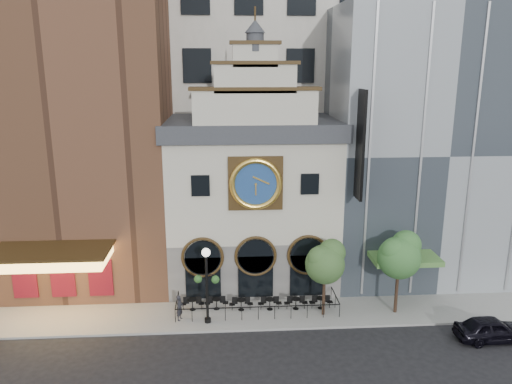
{
  "coord_description": "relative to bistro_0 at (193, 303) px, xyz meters",
  "views": [
    {
      "loc": [
        -2.01,
        -27.8,
        16.19
      ],
      "look_at": [
        0.16,
        6.0,
        7.42
      ],
      "focal_mm": 35.0,
      "sensor_mm": 36.0,
      "label": 1
    }
  ],
  "objects": [
    {
      "name": "bistro_4",
      "position": [
        6.92,
        -0.33,
        0.0
      ],
      "size": [
        1.58,
        0.68,
        0.9
      ],
      "color": "black",
      "rests_on": "sidewalk"
    },
    {
      "name": "bistro_5",
      "position": [
        8.62,
        -0.34,
        0.0
      ],
      "size": [
        1.58,
        0.68,
        0.9
      ],
      "color": "black",
      "rests_on": "sidewalk"
    },
    {
      "name": "sidewalk",
      "position": [
        4.3,
        -0.31,
        -0.54
      ],
      "size": [
        44.0,
        5.0,
        0.15
      ],
      "primitive_type": "cube",
      "color": "gray",
      "rests_on": "ground"
    },
    {
      "name": "tree_right",
      "position": [
        13.51,
        -1.11,
        3.62
      ],
      "size": [
        2.89,
        2.78,
        5.56
      ],
      "color": "#382619",
      "rests_on": "sidewalk"
    },
    {
      "name": "bistro_0",
      "position": [
        0.0,
        0.0,
        0.0
      ],
      "size": [
        1.58,
        0.68,
        0.9
      ],
      "color": "black",
      "rests_on": "sidewalk"
    },
    {
      "name": "lamppost",
      "position": [
        1.06,
        -1.72,
        2.64
      ],
      "size": [
        1.6,
        0.66,
        5.02
      ],
      "rotation": [
        0.0,
        0.0,
        -0.13
      ],
      "color": "black",
      "rests_on": "sidewalk"
    },
    {
      "name": "pedestrian",
      "position": [
        -0.74,
        -1.29,
        0.39
      ],
      "size": [
        0.59,
        0.72,
        1.7
      ],
      "primitive_type": "imported",
      "rotation": [
        0.0,
        0.0,
        1.23
      ],
      "color": "black",
      "rests_on": "sidewalk"
    },
    {
      "name": "bistro_1",
      "position": [
        1.6,
        -0.01,
        0.0
      ],
      "size": [
        1.58,
        0.68,
        0.9
      ],
      "color": "black",
      "rests_on": "sidewalk"
    },
    {
      "name": "bistro_3",
      "position": [
        5.17,
        -0.28,
        0.0
      ],
      "size": [
        1.58,
        0.68,
        0.9
      ],
      "color": "black",
      "rests_on": "sidewalk"
    },
    {
      "name": "ground",
      "position": [
        4.3,
        -2.81,
        -0.61
      ],
      "size": [
        120.0,
        120.0,
        0.0
      ],
      "primitive_type": "plane",
      "color": "black",
      "rests_on": "ground"
    },
    {
      "name": "bistro_2",
      "position": [
        3.25,
        -0.25,
        0.0
      ],
      "size": [
        1.58,
        0.68,
        0.9
      ],
      "color": "black",
      "rests_on": "sidewalk"
    },
    {
      "name": "theater_building",
      "position": [
        -8.7,
        7.15,
        11.99
      ],
      "size": [
        14.0,
        15.6,
        25.0
      ],
      "color": "brown",
      "rests_on": "ground"
    },
    {
      "name": "clock_building",
      "position": [
        4.3,
        5.01,
        6.07
      ],
      "size": [
        12.6,
        8.78,
        18.65
      ],
      "color": "#605E5B",
      "rests_on": "ground"
    },
    {
      "name": "car_right",
      "position": [
        18.15,
        -4.72,
        0.13
      ],
      "size": [
        4.39,
        1.8,
        1.49
      ],
      "primitive_type": "imported",
      "rotation": [
        0.0,
        0.0,
        1.58
      ],
      "color": "black",
      "rests_on": "ground"
    },
    {
      "name": "retail_building",
      "position": [
        17.3,
        7.17,
        9.53
      ],
      "size": [
        14.0,
        14.4,
        20.0
      ],
      "color": "gray",
      "rests_on": "ground"
    },
    {
      "name": "cafe_railing",
      "position": [
        4.3,
        -0.31,
        -0.01
      ],
      "size": [
        10.6,
        2.6,
        0.9
      ],
      "primitive_type": null,
      "color": "black",
      "rests_on": "sidewalk"
    },
    {
      "name": "office_tower",
      "position": [
        4.3,
        17.19,
        19.39
      ],
      "size": [
        20.0,
        16.0,
        40.0
      ],
      "primitive_type": "cube",
      "color": "#B8B6A6",
      "rests_on": "ground"
    },
    {
      "name": "tree_left",
      "position": [
        8.67,
        -1.14,
        3.28
      ],
      "size": [
        2.65,
        2.55,
        5.11
      ],
      "color": "#382619",
      "rests_on": "sidewalk"
    }
  ]
}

